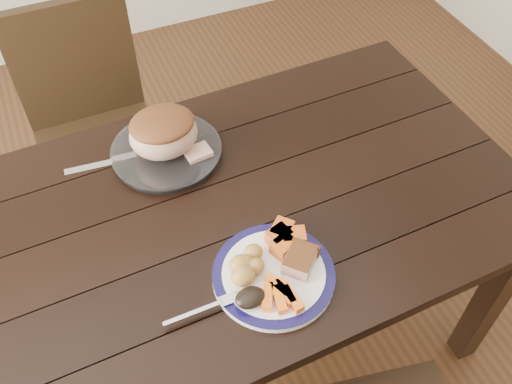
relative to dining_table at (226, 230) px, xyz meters
name	(u,v)px	position (x,y,z in m)	size (l,w,h in m)	color
ground	(233,340)	(0.00, 0.00, -0.66)	(4.00, 4.00, 0.00)	#472B16
dining_table	(226,230)	(0.00, 0.00, 0.00)	(1.62, 0.94, 0.75)	black
chair_far	(93,121)	(-0.22, 0.74, -0.13)	(0.42, 0.43, 0.93)	black
dinner_plate	(274,275)	(0.03, -0.24, 0.10)	(0.29, 0.29, 0.02)	white
plate_rim	(274,273)	(0.03, -0.24, 0.11)	(0.29, 0.29, 0.02)	#0F0B38
serving_platter	(167,152)	(-0.08, 0.25, 0.10)	(0.30, 0.30, 0.02)	white
pork_slice	(300,260)	(0.09, -0.24, 0.13)	(0.08, 0.06, 0.04)	tan
roasted_potatoes	(246,266)	(-0.03, -0.21, 0.13)	(0.10, 0.10, 0.05)	gold
carrot_batons	(280,295)	(0.02, -0.30, 0.12)	(0.09, 0.11, 0.02)	orange
pumpkin_wedges	(285,238)	(0.09, -0.17, 0.13)	(0.10, 0.11, 0.04)	orange
dark_mushroom	(250,298)	(-0.05, -0.29, 0.13)	(0.07, 0.05, 0.03)	black
fork	(207,308)	(-0.15, -0.26, 0.11)	(0.18, 0.03, 0.00)	silver
roast_joint	(164,134)	(-0.08, 0.25, 0.17)	(0.19, 0.16, 0.12)	tan
cut_slice	(198,153)	(0.00, 0.19, 0.12)	(0.07, 0.06, 0.02)	tan
carving_knife	(144,154)	(-0.13, 0.27, 0.10)	(0.32, 0.05, 0.01)	silver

